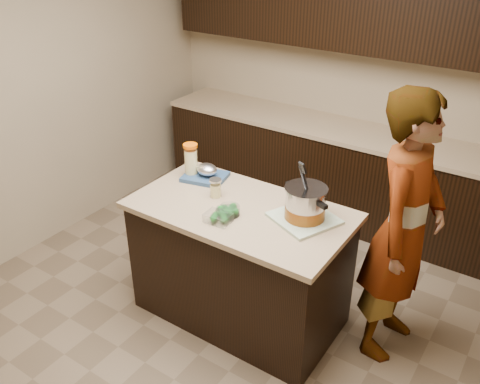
% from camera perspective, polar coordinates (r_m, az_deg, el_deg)
% --- Properties ---
extents(ground_plane, '(4.00, 4.00, 0.00)m').
position_cam_1_polar(ground_plane, '(3.87, -0.00, -13.36)').
color(ground_plane, brown).
rests_on(ground_plane, ground).
extents(room_shell, '(4.04, 4.04, 2.72)m').
position_cam_1_polar(room_shell, '(3.01, -0.00, 11.70)').
color(room_shell, tan).
rests_on(room_shell, ground).
extents(back_cabinets, '(3.60, 0.63, 2.33)m').
position_cam_1_polar(back_cabinets, '(4.72, 11.98, 7.59)').
color(back_cabinets, black).
rests_on(back_cabinets, ground).
extents(island, '(1.46, 0.81, 0.90)m').
position_cam_1_polar(island, '(3.58, -0.00, -7.98)').
color(island, black).
rests_on(island, ground).
extents(dish_towel, '(0.47, 0.47, 0.02)m').
position_cam_1_polar(dish_towel, '(3.23, 7.22, -2.95)').
color(dish_towel, '#678C5E').
rests_on(dish_towel, island).
extents(stock_pot, '(0.36, 0.35, 0.38)m').
position_cam_1_polar(stock_pot, '(3.18, 7.33, -1.44)').
color(stock_pot, '#B7B7BC').
rests_on(stock_pot, dish_towel).
extents(lemonade_pitcher, '(0.12, 0.12, 0.25)m').
position_cam_1_polar(lemonade_pitcher, '(3.70, -5.52, 3.38)').
color(lemonade_pitcher, '#DCD086').
rests_on(lemonade_pitcher, island).
extents(mason_jar, '(0.11, 0.11, 0.14)m').
position_cam_1_polar(mason_jar, '(3.45, -2.76, 0.42)').
color(mason_jar, '#DCD086').
rests_on(mason_jar, island).
extents(broccoli_tub_left, '(0.16, 0.16, 0.06)m').
position_cam_1_polar(broccoli_tub_left, '(3.23, -1.66, -2.39)').
color(broccoli_tub_left, silver).
rests_on(broccoli_tub_left, island).
extents(broccoli_tub_right, '(0.16, 0.16, 0.06)m').
position_cam_1_polar(broccoli_tub_right, '(3.25, -1.17, -2.13)').
color(broccoli_tub_right, silver).
rests_on(broccoli_tub_right, island).
extents(broccoli_tub_rect, '(0.17, 0.13, 0.06)m').
position_cam_1_polar(broccoli_tub_rect, '(3.18, -2.48, -2.95)').
color(broccoli_tub_rect, silver).
rests_on(broccoli_tub_rect, island).
extents(blue_tray, '(0.35, 0.30, 0.11)m').
position_cam_1_polar(blue_tray, '(3.69, -3.85, 2.02)').
color(blue_tray, navy).
rests_on(blue_tray, island).
extents(person, '(0.46, 0.68, 1.79)m').
position_cam_1_polar(person, '(3.27, 17.93, -4.10)').
color(person, gray).
rests_on(person, ground).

